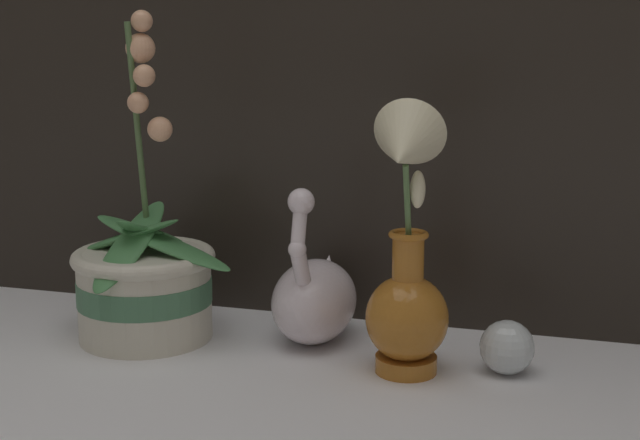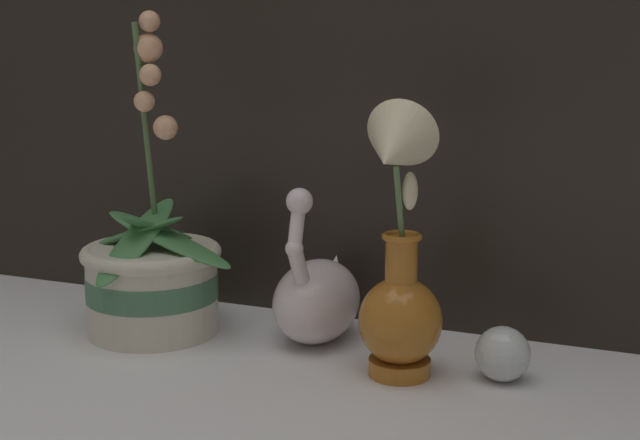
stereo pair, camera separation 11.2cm
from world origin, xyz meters
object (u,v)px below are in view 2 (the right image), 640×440
at_px(orchid_potted_plant, 152,275).
at_px(glass_sphere, 503,354).
at_px(blue_vase, 398,271).
at_px(swan_figurine, 317,296).

xyz_separation_m(orchid_potted_plant, glass_sphere, (0.48, 0.00, -0.05)).
distance_m(blue_vase, glass_sphere, 0.16).
xyz_separation_m(blue_vase, glass_sphere, (0.12, 0.04, -0.10)).
bearing_deg(orchid_potted_plant, blue_vase, -5.80).
bearing_deg(blue_vase, swan_figurine, 146.96).
bearing_deg(swan_figurine, orchid_potted_plant, -166.29).
relative_size(blue_vase, glass_sphere, 5.04).
height_order(blue_vase, glass_sphere, blue_vase).
xyz_separation_m(swan_figurine, glass_sphere, (0.26, -0.05, -0.03)).
relative_size(swan_figurine, blue_vase, 0.65).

